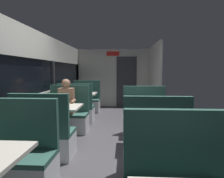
{
  "coord_description": "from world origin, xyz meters",
  "views": [
    {
      "loc": [
        0.41,
        -3.58,
        1.45
      ],
      "look_at": [
        0.12,
        1.49,
        0.96
      ],
      "focal_mm": 30.8,
      "sensor_mm": 36.0,
      "label": 1
    }
  ],
  "objects": [
    {
      "name": "bench_near_window_facing_entry",
      "position": [
        -0.89,
        -1.39,
        0.33
      ],
      "size": [
        0.95,
        0.5,
        1.1
      ],
      "color": "silver",
      "rests_on": "ground_plane"
    },
    {
      "name": "dining_table_mid_window",
      "position": [
        -0.89,
        0.15,
        0.64
      ],
      "size": [
        0.9,
        0.7,
        0.74
      ],
      "color": "#9E9EA3",
      "rests_on": "ground_plane"
    },
    {
      "name": "carriage_window_panel_left",
      "position": [
        -1.45,
        0.0,
        1.11
      ],
      "size": [
        0.09,
        8.48,
        2.3
      ],
      "color": "beige",
      "rests_on": "ground_plane"
    },
    {
      "name": "ground_plane",
      "position": [
        0.0,
        0.0,
        -0.01
      ],
      "size": [
        3.3,
        9.2,
        0.02
      ],
      "primitive_type": "cube",
      "color": "#423F44"
    },
    {
      "name": "seated_passenger",
      "position": [
        -0.89,
        0.78,
        0.54
      ],
      "size": [
        0.47,
        0.55,
        1.26
      ],
      "color": "#26262D",
      "rests_on": "ground_plane"
    },
    {
      "name": "coffee_cup_secondary",
      "position": [
        0.83,
        -0.06,
        0.79
      ],
      "size": [
        0.07,
        0.07,
        0.09
      ],
      "color": "#26598C",
      "rests_on": "dining_table_rear_aisle"
    },
    {
      "name": "bench_far_window_facing_entry",
      "position": [
        -0.89,
        3.1,
        0.33
      ],
      "size": [
        0.95,
        0.5,
        1.1
      ],
      "color": "silver",
      "rests_on": "ground_plane"
    },
    {
      "name": "carriage_end_bulkhead",
      "position": [
        0.06,
        4.19,
        1.14
      ],
      "size": [
        2.9,
        0.11,
        2.3
      ],
      "color": "beige",
      "rests_on": "ground_plane"
    },
    {
      "name": "dining_table_rear_aisle",
      "position": [
        0.89,
        -0.05,
        0.64
      ],
      "size": [
        0.9,
        0.7,
        0.74
      ],
      "color": "#9E9EA3",
      "rests_on": "ground_plane"
    },
    {
      "name": "carriage_aisle_panel_right",
      "position": [
        1.45,
        3.0,
        1.15
      ],
      "size": [
        0.08,
        2.4,
        2.3
      ],
      "primitive_type": "cube",
      "color": "beige",
      "rests_on": "ground_plane"
    },
    {
      "name": "bench_rear_aisle_facing_end",
      "position": [
        0.89,
        -0.75,
        0.33
      ],
      "size": [
        0.95,
        0.5,
        1.1
      ],
      "color": "silver",
      "rests_on": "ground_plane"
    },
    {
      "name": "bench_rear_aisle_facing_entry",
      "position": [
        0.89,
        0.65,
        0.33
      ],
      "size": [
        0.95,
        0.5,
        1.1
      ],
      "color": "silver",
      "rests_on": "ground_plane"
    },
    {
      "name": "dining_table_far_window",
      "position": [
        -0.89,
        2.4,
        0.64
      ],
      "size": [
        0.9,
        0.7,
        0.74
      ],
      "color": "#9E9EA3",
      "rests_on": "ground_plane"
    },
    {
      "name": "bench_mid_window_facing_entry",
      "position": [
        -0.89,
        0.85,
        0.33
      ],
      "size": [
        0.95,
        0.5,
        1.1
      ],
      "color": "silver",
      "rests_on": "ground_plane"
    },
    {
      "name": "bench_mid_window_facing_end",
      "position": [
        -0.89,
        -0.55,
        0.33
      ],
      "size": [
        0.95,
        0.5,
        1.1
      ],
      "color": "silver",
      "rests_on": "ground_plane"
    },
    {
      "name": "bench_far_window_facing_end",
      "position": [
        -0.89,
        1.7,
        0.33
      ],
      "size": [
        0.95,
        0.5,
        1.1
      ],
      "color": "silver",
      "rests_on": "ground_plane"
    }
  ]
}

